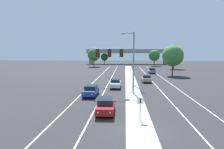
# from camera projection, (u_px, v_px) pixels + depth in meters

# --- Properties ---
(ground_plane) EXTENTS (260.00, 260.00, 0.00)m
(ground_plane) POSITION_uv_depth(u_px,v_px,m) (140.00, 132.00, 16.75)
(ground_plane) COLOR #28282B
(median_island) EXTENTS (2.40, 110.00, 0.15)m
(median_island) POSITION_uv_depth(u_px,v_px,m) (133.00, 90.00, 34.59)
(median_island) COLOR #9E9B93
(median_island) RESTS_ON ground
(lane_stripe_oncoming_center) EXTENTS (0.14, 100.00, 0.01)m
(lane_stripe_oncoming_center) POSITION_uv_depth(u_px,v_px,m) (108.00, 84.00, 41.84)
(lane_stripe_oncoming_center) COLOR silver
(lane_stripe_oncoming_center) RESTS_ON ground
(lane_stripe_receding_center) EXTENTS (0.14, 100.00, 0.01)m
(lane_stripe_receding_center) POSITION_uv_depth(u_px,v_px,m) (155.00, 84.00, 41.24)
(lane_stripe_receding_center) COLOR silver
(lane_stripe_receding_center) RESTS_ON ground
(edge_stripe_left) EXTENTS (0.14, 100.00, 0.01)m
(edge_stripe_left) POSITION_uv_depth(u_px,v_px,m) (92.00, 83.00, 42.05)
(edge_stripe_left) COLOR silver
(edge_stripe_left) RESTS_ON ground
(edge_stripe_right) EXTENTS (0.14, 100.00, 0.01)m
(edge_stripe_right) POSITION_uv_depth(u_px,v_px,m) (171.00, 84.00, 41.03)
(edge_stripe_right) COLOR silver
(edge_stripe_right) RESTS_ON ground
(overhead_signal_mast) EXTENTS (6.53, 0.44, 7.20)m
(overhead_signal_mast) POSITION_uv_depth(u_px,v_px,m) (119.00, 59.00, 31.09)
(overhead_signal_mast) COLOR gray
(overhead_signal_mast) RESTS_ON median_island
(median_sign_post) EXTENTS (0.60, 0.10, 2.20)m
(median_sign_post) POSITION_uv_depth(u_px,v_px,m) (140.00, 105.00, 19.03)
(median_sign_post) COLOR gray
(median_sign_post) RESTS_ON median_island
(street_lamp_median) EXTENTS (2.58, 0.28, 10.00)m
(street_lamp_median) POSITION_uv_depth(u_px,v_px,m) (133.00, 55.00, 38.68)
(street_lamp_median) COLOR #4C4C51
(street_lamp_median) RESTS_ON median_island
(car_oncoming_red) EXTENTS (1.89, 4.50, 1.58)m
(car_oncoming_red) POSITION_uv_depth(u_px,v_px,m) (106.00, 105.00, 21.85)
(car_oncoming_red) COLOR maroon
(car_oncoming_red) RESTS_ON ground
(car_oncoming_blue) EXTENTS (1.90, 4.50, 1.58)m
(car_oncoming_blue) POSITION_uv_depth(u_px,v_px,m) (91.00, 90.00, 30.22)
(car_oncoming_blue) COLOR navy
(car_oncoming_blue) RESTS_ON ground
(car_oncoming_white) EXTENTS (1.83, 4.47, 1.58)m
(car_oncoming_white) POSITION_uv_depth(u_px,v_px,m) (116.00, 83.00, 37.04)
(car_oncoming_white) COLOR silver
(car_oncoming_white) RESTS_ON ground
(car_receding_tan) EXTENTS (1.83, 4.47, 1.58)m
(car_receding_tan) POSITION_uv_depth(u_px,v_px,m) (146.00, 78.00, 43.94)
(car_receding_tan) COLOR tan
(car_receding_tan) RESTS_ON ground
(car_receding_grey) EXTENTS (1.89, 4.50, 1.58)m
(car_receding_grey) POSITION_uv_depth(u_px,v_px,m) (152.00, 71.00, 61.15)
(car_receding_grey) COLOR slate
(car_receding_grey) RESTS_ON ground
(overpass_bridge) EXTENTS (42.40, 6.40, 7.65)m
(overpass_bridge) POSITION_uv_depth(u_px,v_px,m) (128.00, 53.00, 106.37)
(overpass_bridge) COLOR gray
(overpass_bridge) RESTS_ON ground
(tree_far_right_a) EXTENTS (5.07, 5.07, 7.33)m
(tree_far_right_a) POSITION_uv_depth(u_px,v_px,m) (174.00, 56.00, 76.30)
(tree_far_right_a) COLOR #4C3823
(tree_far_right_a) RESTS_ON ground
(tree_far_left_a) EXTENTS (5.45, 5.45, 7.88)m
(tree_far_left_a) POSITION_uv_depth(u_px,v_px,m) (94.00, 55.00, 87.51)
(tree_far_left_a) COLOR #4C3823
(tree_far_left_a) RESTS_ON ground
(tree_far_right_b) EXTENTS (5.67, 5.67, 8.20)m
(tree_far_right_b) POSITION_uv_depth(u_px,v_px,m) (173.00, 56.00, 55.04)
(tree_far_right_b) COLOR #4C3823
(tree_far_right_b) RESTS_ON ground
(tree_far_left_b) EXTENTS (3.82, 3.82, 5.52)m
(tree_far_left_b) POSITION_uv_depth(u_px,v_px,m) (104.00, 57.00, 106.86)
(tree_far_left_b) COLOR #4C3823
(tree_far_left_b) RESTS_ON ground
(tree_far_right_c) EXTENTS (5.01, 5.01, 7.25)m
(tree_far_right_c) POSITION_uv_depth(u_px,v_px,m) (154.00, 55.00, 91.30)
(tree_far_right_c) COLOR #4C3823
(tree_far_right_c) RESTS_ON ground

